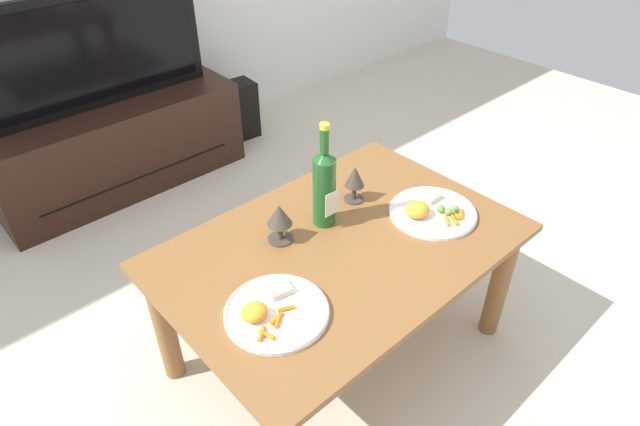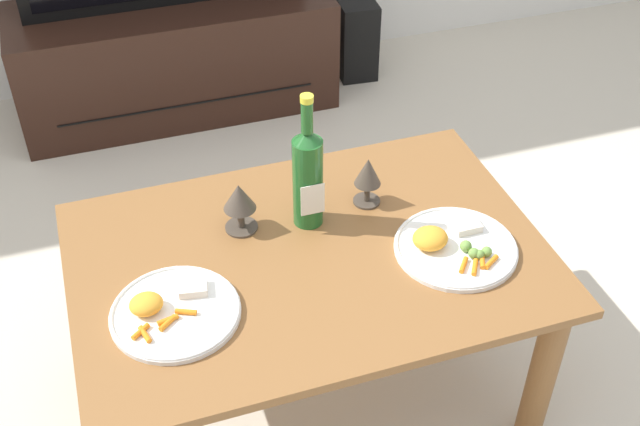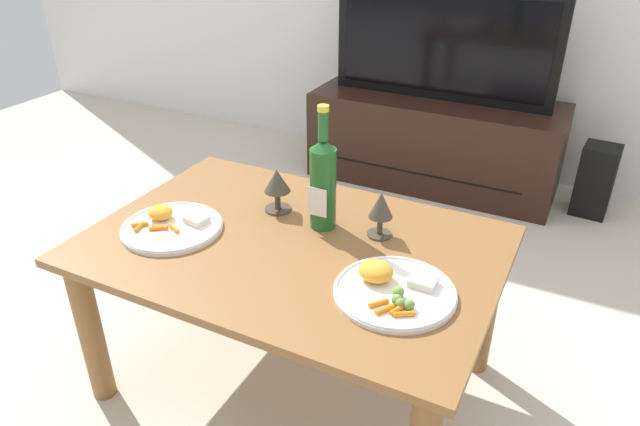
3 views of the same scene
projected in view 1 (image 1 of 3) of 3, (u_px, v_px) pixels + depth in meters
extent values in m
plane|color=beige|center=(338.00, 349.00, 2.02)|extent=(6.40, 6.40, 0.00)
cube|color=brown|center=(341.00, 246.00, 1.72)|extent=(1.14, 0.77, 0.02)
cylinder|color=brown|center=(500.00, 283.00, 1.95)|extent=(0.07, 0.07, 0.49)
cylinder|color=brown|center=(164.00, 325.00, 1.79)|extent=(0.07, 0.07, 0.49)
cylinder|color=brown|center=(371.00, 207.00, 2.34)|extent=(0.07, 0.07, 0.49)
cube|color=black|center=(117.00, 145.00, 2.81)|extent=(1.27, 0.47, 0.46)
cube|color=black|center=(141.00, 177.00, 2.73)|extent=(1.02, 0.01, 0.01)
cube|color=black|center=(93.00, 51.00, 2.51)|extent=(1.11, 0.04, 0.54)
cube|color=black|center=(95.00, 52.00, 2.50)|extent=(1.02, 0.01, 0.46)
cube|color=black|center=(242.00, 109.00, 3.28)|extent=(0.17, 0.17, 0.35)
cylinder|color=#1E5923|center=(324.00, 192.00, 1.73)|extent=(0.08, 0.08, 0.24)
cone|color=#1E5923|center=(324.00, 156.00, 1.65)|extent=(0.08, 0.08, 0.03)
cylinder|color=#1E5923|center=(324.00, 141.00, 1.62)|extent=(0.03, 0.03, 0.08)
cylinder|color=yellow|center=(325.00, 126.00, 1.59)|extent=(0.03, 0.03, 0.02)
cube|color=silver|center=(332.00, 203.00, 1.72)|extent=(0.06, 0.00, 0.09)
cylinder|color=#473D33|center=(281.00, 239.00, 1.72)|extent=(0.08, 0.08, 0.01)
cylinder|color=#473D33|center=(280.00, 231.00, 1.71)|extent=(0.02, 0.02, 0.06)
cone|color=#473D33|center=(279.00, 215.00, 1.67)|extent=(0.08, 0.08, 0.07)
cylinder|color=#473D33|center=(354.00, 199.00, 1.91)|extent=(0.07, 0.07, 0.01)
cylinder|color=#473D33|center=(354.00, 192.00, 1.89)|extent=(0.02, 0.02, 0.05)
cone|color=#473D33|center=(355.00, 176.00, 1.85)|extent=(0.07, 0.07, 0.08)
cylinder|color=white|center=(277.00, 312.00, 1.46)|extent=(0.29, 0.29, 0.01)
torus|color=white|center=(277.00, 310.00, 1.46)|extent=(0.29, 0.29, 0.01)
ellipsoid|color=orange|center=(254.00, 312.00, 1.43)|extent=(0.07, 0.07, 0.04)
cube|color=beige|center=(279.00, 290.00, 1.51)|extent=(0.07, 0.06, 0.02)
cylinder|color=orange|center=(286.00, 308.00, 1.46)|extent=(0.05, 0.03, 0.01)
cylinder|color=orange|center=(277.00, 318.00, 1.43)|extent=(0.05, 0.02, 0.01)
cylinder|color=orange|center=(278.00, 321.00, 1.42)|extent=(0.04, 0.04, 0.01)
cylinder|color=orange|center=(262.00, 334.00, 1.39)|extent=(0.04, 0.04, 0.01)
cylinder|color=orange|center=(267.00, 335.00, 1.39)|extent=(0.02, 0.05, 0.01)
cylinder|color=white|center=(433.00, 213.00, 1.83)|extent=(0.30, 0.30, 0.01)
torus|color=white|center=(433.00, 211.00, 1.83)|extent=(0.30, 0.30, 0.01)
ellipsoid|color=orange|center=(417.00, 210.00, 1.80)|extent=(0.09, 0.08, 0.05)
cube|color=beige|center=(431.00, 197.00, 1.88)|extent=(0.07, 0.05, 0.02)
cylinder|color=orange|center=(447.00, 221.00, 1.78)|extent=(0.04, 0.05, 0.01)
cylinder|color=orange|center=(455.00, 220.00, 1.78)|extent=(0.04, 0.05, 0.01)
cylinder|color=orange|center=(462.00, 214.00, 1.81)|extent=(0.05, 0.04, 0.01)
cylinder|color=orange|center=(456.00, 215.00, 1.80)|extent=(0.03, 0.05, 0.01)
sphere|color=olive|center=(455.00, 209.00, 1.82)|extent=(0.03, 0.03, 0.03)
sphere|color=olive|center=(449.00, 212.00, 1.81)|extent=(0.03, 0.03, 0.03)
sphere|color=olive|center=(452.00, 212.00, 1.81)|extent=(0.02, 0.02, 0.02)
sphere|color=olive|center=(441.00, 209.00, 1.82)|extent=(0.03, 0.03, 0.03)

